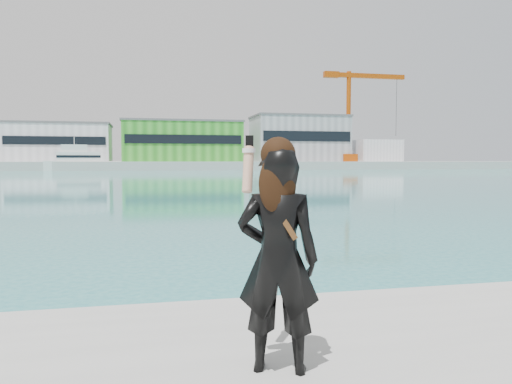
% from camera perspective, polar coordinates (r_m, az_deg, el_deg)
% --- Properties ---
extents(far_quay, '(320.00, 40.00, 2.00)m').
position_cam_1_polar(far_quay, '(134.16, -11.92, 3.00)').
color(far_quay, '#9E9E99').
rests_on(far_quay, ground).
extents(warehouse_white, '(24.48, 15.35, 9.50)m').
position_cam_1_polar(warehouse_white, '(133.80, -21.45, 5.30)').
color(warehouse_white, silver).
rests_on(warehouse_white, far_quay).
extents(warehouse_green, '(30.60, 16.36, 10.50)m').
position_cam_1_polar(warehouse_green, '(132.55, -8.47, 5.74)').
color(warehouse_green, '#2A8922').
rests_on(warehouse_green, far_quay).
extents(warehouse_grey_right, '(25.50, 15.35, 12.50)m').
position_cam_1_polar(warehouse_grey_right, '(138.57, 4.92, 6.09)').
color(warehouse_grey_right, gray).
rests_on(warehouse_grey_right, far_quay).
extents(ancillary_shed, '(12.00, 10.00, 6.00)m').
position_cam_1_polar(ancillary_shed, '(144.77, 13.51, 4.60)').
color(ancillary_shed, silver).
rests_on(ancillary_shed, far_quay).
extents(dock_crane, '(23.00, 4.00, 24.00)m').
position_cam_1_polar(dock_crane, '(138.03, 10.99, 8.87)').
color(dock_crane, '#C54A0B').
rests_on(dock_crane, far_quay).
extents(flagpole_right, '(1.28, 0.16, 8.00)m').
position_cam_1_polar(flagpole_right, '(127.39, -1.88, 5.54)').
color(flagpole_right, silver).
rests_on(flagpole_right, far_quay).
extents(motor_yacht, '(16.59, 6.17, 7.56)m').
position_cam_1_polar(motor_yacht, '(117.84, -19.36, 3.35)').
color(motor_yacht, white).
rests_on(motor_yacht, ground).
extents(buoy_near, '(0.50, 0.50, 0.50)m').
position_cam_1_polar(buoy_near, '(72.41, 0.72, 1.83)').
color(buoy_near, yellow).
rests_on(buoy_near, ground).
extents(woman, '(0.66, 0.54, 1.64)m').
position_cam_1_polar(woman, '(3.45, 2.51, -6.94)').
color(woman, black).
rests_on(woman, near_quay).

